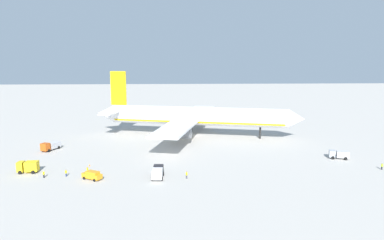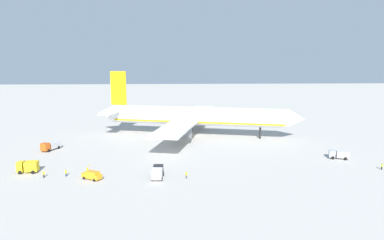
{
  "view_description": "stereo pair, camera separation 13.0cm",
  "coord_description": "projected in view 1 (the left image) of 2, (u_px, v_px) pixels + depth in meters",
  "views": [
    {
      "loc": [
        -8.67,
        -128.34,
        27.04
      ],
      "look_at": [
        -1.83,
        2.37,
        5.53
      ],
      "focal_mm": 33.73,
      "sensor_mm": 36.0,
      "label": 1
    },
    {
      "loc": [
        -8.54,
        -128.34,
        27.04
      ],
      "look_at": [
        -1.83,
        2.37,
        5.53
      ],
      "focal_mm": 33.73,
      "sensor_mm": 36.0,
      "label": 2
    }
  ],
  "objects": [
    {
      "name": "service_truck_1",
      "position": [
        339.0,
        154.0,
        100.63
      ],
      "size": [
        5.65,
        3.86,
        2.26
      ],
      "color": "#999EA5",
      "rests_on": "ground"
    },
    {
      "name": "traffic_cone_3",
      "position": [
        267.0,
        116.0,
        175.83
      ],
      "size": [
        0.36,
        0.36,
        0.55
      ],
      "primitive_type": "cone",
      "color": "orange",
      "rests_on": "ground"
    },
    {
      "name": "traffic_cone_0",
      "position": [
        220.0,
        118.0,
        171.55
      ],
      "size": [
        0.36,
        0.36,
        0.55
      ],
      "primitive_type": "cone",
      "color": "orange",
      "rests_on": "ground"
    },
    {
      "name": "ground_worker_3",
      "position": [
        87.0,
        170.0,
        87.36
      ],
      "size": [
        0.55,
        0.55,
        1.68
      ],
      "color": "black",
      "rests_on": "ground"
    },
    {
      "name": "ground_worker_1",
      "position": [
        187.0,
        175.0,
        83.62
      ],
      "size": [
        0.57,
        0.57,
        1.73
      ],
      "color": "#3F3F47",
      "rests_on": "ground"
    },
    {
      "name": "traffic_cone_2",
      "position": [
        89.0,
        165.0,
        93.57
      ],
      "size": [
        0.36,
        0.36,
        0.55
      ],
      "primitive_type": "cone",
      "color": "orange",
      "rests_on": "ground"
    },
    {
      "name": "ground_worker_5",
      "position": [
        66.0,
        173.0,
        85.18
      ],
      "size": [
        0.43,
        0.43,
        1.65
      ],
      "color": "navy",
      "rests_on": "ground"
    },
    {
      "name": "airliner",
      "position": [
        194.0,
        117.0,
        130.38
      ],
      "size": [
        75.11,
        69.74,
        23.24
      ],
      "color": "white",
      "rests_on": "ground"
    },
    {
      "name": "ground_plane",
      "position": [
        197.0,
        136.0,
        131.3
      ],
      "size": [
        600.0,
        600.0,
        0.0
      ],
      "primitive_type": "plane",
      "color": "#ADA8A0"
    },
    {
      "name": "ground_worker_0",
      "position": [
        382.0,
        166.0,
        90.57
      ],
      "size": [
        0.41,
        0.41,
        1.67
      ],
      "color": "black",
      "rests_on": "ground"
    },
    {
      "name": "service_truck_2",
      "position": [
        28.0,
        166.0,
        87.95
      ],
      "size": [
        4.83,
        2.76,
        2.82
      ],
      "color": "yellow",
      "rests_on": "ground"
    },
    {
      "name": "service_truck_0",
      "position": [
        51.0,
        146.0,
        110.1
      ],
      "size": [
        4.63,
        6.92,
        2.68
      ],
      "color": "#BF4C14",
      "rests_on": "ground"
    },
    {
      "name": "service_van",
      "position": [
        92.0,
        175.0,
        83.02
      ],
      "size": [
        5.05,
        4.07,
        1.97
      ],
      "color": "orange",
      "rests_on": "ground"
    },
    {
      "name": "baggage_cart_0",
      "position": [
        130.0,
        115.0,
        178.0
      ],
      "size": [
        3.26,
        2.17,
        1.19
      ],
      "color": "#595B60",
      "rests_on": "ground"
    },
    {
      "name": "traffic_cone_1",
      "position": [
        182.0,
        117.0,
        172.58
      ],
      "size": [
        0.36,
        0.36,
        0.55
      ],
      "primitive_type": "cone",
      "color": "orange",
      "rests_on": "ground"
    },
    {
      "name": "ground_worker_4",
      "position": [
        44.0,
        174.0,
        84.21
      ],
      "size": [
        0.57,
        0.57,
        1.68
      ],
      "color": "black",
      "rests_on": "ground"
    },
    {
      "name": "service_truck_3",
      "position": [
        158.0,
        172.0,
        83.83
      ],
      "size": [
        2.85,
        5.7,
        2.6
      ],
      "color": "black",
      "rests_on": "ground"
    }
  ]
}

